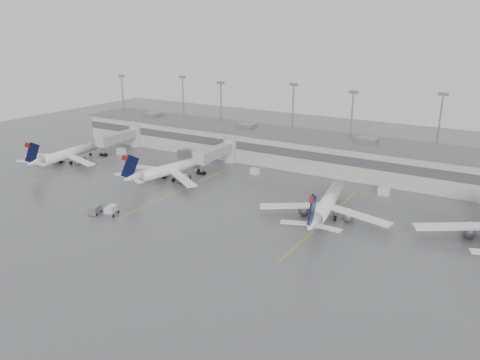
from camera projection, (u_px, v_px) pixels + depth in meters
The scene contains 18 objects.
ground at pixel (176, 247), 79.90m from camera, with size 260.00×260.00×0.00m, color #575759.
terminal at pixel (311, 150), 125.82m from camera, with size 152.00×17.00×9.45m.
light_masts at pixel (320, 118), 128.07m from camera, with size 142.40×8.00×20.60m.
jet_bridge_left at pixel (126, 137), 143.14m from camera, with size 4.00×17.20×7.00m.
jet_bridge_right at pixel (222, 151), 125.98m from camera, with size 4.00×17.20×7.00m.
stand_markings at pixel (247, 204), 99.44m from camera, with size 105.25×40.00×0.01m.
jet_far_left at pixel (66, 154), 127.97m from camera, with size 23.88×26.87×8.70m.
jet_mid_left at pixel (170, 169), 114.10m from camera, with size 24.00×27.19×8.91m.
jet_mid_right at pixel (326, 204), 90.89m from camera, with size 25.52×28.80×9.36m.
baggage_tug at pixel (111, 212), 93.13m from camera, with size 2.77×3.49×1.97m.
baggage_cart at pixel (95, 210), 93.68m from camera, with size 2.32×3.06×1.74m.
gse_uld_a at pixel (121, 152), 137.57m from camera, with size 2.58×1.72×1.83m, color silver.
gse_uld_b at pixel (255, 171), 119.25m from camera, with size 2.14×1.42×1.51m, color silver.
gse_uld_c at pixel (384, 191), 104.41m from camera, with size 2.53×1.69×1.79m, color silver.
gse_loader at pixel (184, 153), 135.34m from camera, with size 2.06×3.30×2.06m, color slate.
cone_a at pixel (82, 158), 132.73m from camera, with size 0.42×0.42×0.68m, color orange.
cone_b at pixel (204, 169), 122.46m from camera, with size 0.38×0.38×0.60m, color orange.
cone_c at pixel (361, 195), 103.41m from camera, with size 0.40×0.40×0.63m, color orange.
Camera 1 is at (46.68, -56.40, 35.69)m, focal length 35.00 mm.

